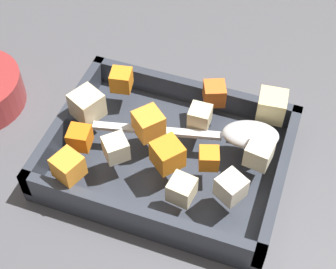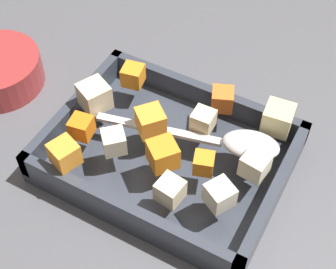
# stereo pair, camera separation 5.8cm
# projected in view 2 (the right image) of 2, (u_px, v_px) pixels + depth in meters

# --- Properties ---
(ground_plane) EXTENTS (4.00, 4.00, 0.00)m
(ground_plane) POSITION_uv_depth(u_px,v_px,m) (167.00, 155.00, 0.64)
(ground_plane) COLOR #4C4C51
(baking_dish) EXTENTS (0.28, 0.21, 0.05)m
(baking_dish) POSITION_uv_depth(u_px,v_px,m) (168.00, 157.00, 0.62)
(baking_dish) COLOR #333842
(baking_dish) RESTS_ON ground_plane
(carrot_chunk_far_right) EXTENTS (0.03, 0.03, 0.02)m
(carrot_chunk_far_right) POSITION_uv_depth(u_px,v_px,m) (204.00, 163.00, 0.56)
(carrot_chunk_far_right) COLOR orange
(carrot_chunk_far_right) RESTS_ON baking_dish
(carrot_chunk_far_left) EXTENTS (0.04, 0.04, 0.03)m
(carrot_chunk_far_left) POSITION_uv_depth(u_px,v_px,m) (65.00, 154.00, 0.56)
(carrot_chunk_far_left) COLOR orange
(carrot_chunk_far_left) RESTS_ON baking_dish
(carrot_chunk_corner_sw) EXTENTS (0.03, 0.03, 0.03)m
(carrot_chunk_corner_sw) POSITION_uv_depth(u_px,v_px,m) (133.00, 75.00, 0.64)
(carrot_chunk_corner_sw) COLOR orange
(carrot_chunk_corner_sw) RESTS_ON baking_dish
(carrot_chunk_back_center) EXTENTS (0.04, 0.04, 0.03)m
(carrot_chunk_back_center) POSITION_uv_depth(u_px,v_px,m) (163.00, 154.00, 0.56)
(carrot_chunk_back_center) COLOR orange
(carrot_chunk_back_center) RESTS_ON baking_dish
(carrot_chunk_near_right) EXTENTS (0.03, 0.03, 0.02)m
(carrot_chunk_near_right) POSITION_uv_depth(u_px,v_px,m) (81.00, 127.00, 0.59)
(carrot_chunk_near_right) COLOR orange
(carrot_chunk_near_right) RESTS_ON baking_dish
(carrot_chunk_rim_edge) EXTENTS (0.03, 0.03, 0.03)m
(carrot_chunk_rim_edge) POSITION_uv_depth(u_px,v_px,m) (222.00, 99.00, 0.61)
(carrot_chunk_rim_edge) COLOR orange
(carrot_chunk_rim_edge) RESTS_ON baking_dish
(carrot_chunk_near_spoon) EXTENTS (0.04, 0.04, 0.03)m
(carrot_chunk_near_spoon) POSITION_uv_depth(u_px,v_px,m) (151.00, 121.00, 0.59)
(carrot_chunk_near_spoon) COLOR orange
(carrot_chunk_near_spoon) RESTS_ON baking_dish
(potato_chunk_corner_se) EXTENTS (0.03, 0.03, 0.03)m
(potato_chunk_corner_se) POSITION_uv_depth(u_px,v_px,m) (255.00, 165.00, 0.55)
(potato_chunk_corner_se) COLOR beige
(potato_chunk_corner_se) RESTS_ON baking_dish
(potato_chunk_under_handle) EXTENTS (0.04, 0.04, 0.03)m
(potato_chunk_under_handle) POSITION_uv_depth(u_px,v_px,m) (95.00, 96.00, 0.61)
(potato_chunk_under_handle) COLOR beige
(potato_chunk_under_handle) RESTS_ON baking_dish
(potato_chunk_mid_right) EXTENTS (0.03, 0.03, 0.03)m
(potato_chunk_mid_right) POSITION_uv_depth(u_px,v_px,m) (170.00, 190.00, 0.53)
(potato_chunk_mid_right) COLOR beige
(potato_chunk_mid_right) RESTS_ON baking_dish
(potato_chunk_heap_top) EXTENTS (0.04, 0.04, 0.03)m
(potato_chunk_heap_top) POSITION_uv_depth(u_px,v_px,m) (114.00, 142.00, 0.57)
(potato_chunk_heap_top) COLOR beige
(potato_chunk_heap_top) RESTS_ON baking_dish
(potato_chunk_center) EXTENTS (0.04, 0.04, 0.03)m
(potato_chunk_center) POSITION_uv_depth(u_px,v_px,m) (278.00, 118.00, 0.59)
(potato_chunk_center) COLOR #E0CC89
(potato_chunk_center) RESTS_ON baking_dish
(potato_chunk_corner_nw) EXTENTS (0.03, 0.03, 0.03)m
(potato_chunk_corner_nw) POSITION_uv_depth(u_px,v_px,m) (203.00, 120.00, 0.59)
(potato_chunk_corner_nw) COLOR beige
(potato_chunk_corner_nw) RESTS_ON baking_dish
(parsnip_chunk_mid_left) EXTENTS (0.04, 0.04, 0.03)m
(parsnip_chunk_mid_left) POSITION_uv_depth(u_px,v_px,m) (220.00, 195.00, 0.53)
(parsnip_chunk_mid_left) COLOR silver
(parsnip_chunk_mid_left) RESTS_ON baking_dish
(serving_spoon) EXTENTS (0.22, 0.08, 0.02)m
(serving_spoon) POSITION_uv_depth(u_px,v_px,m) (239.00, 143.00, 0.58)
(serving_spoon) COLOR silver
(serving_spoon) RESTS_ON baking_dish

